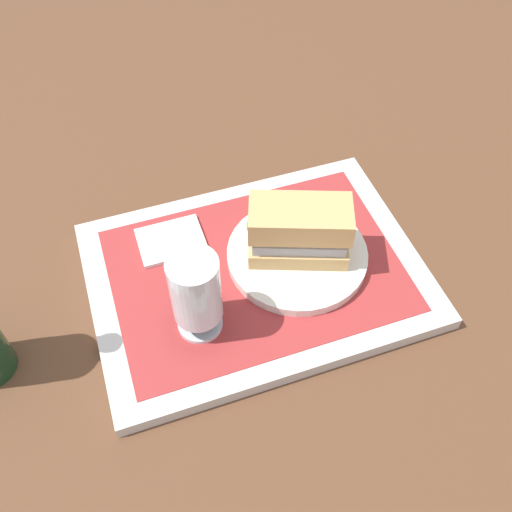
{
  "coord_description": "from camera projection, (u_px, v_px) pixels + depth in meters",
  "views": [
    {
      "loc": [
        0.15,
        0.44,
        0.64
      ],
      "look_at": [
        0.0,
        0.0,
        0.05
      ],
      "focal_mm": 40.25,
      "sensor_mm": 36.0,
      "label": 1
    }
  ],
  "objects": [
    {
      "name": "sandwich",
      "position": [
        297.0,
        232.0,
        0.73
      ],
      "size": [
        0.14,
        0.11,
        0.08
      ],
      "rotation": [
        0.0,
        0.0,
        -0.36
      ],
      "color": "tan",
      "rests_on": "plate"
    },
    {
      "name": "plate",
      "position": [
        298.0,
        256.0,
        0.77
      ],
      "size": [
        0.19,
        0.19,
        0.01
      ],
      "primitive_type": "cylinder",
      "color": "silver",
      "rests_on": "placemat"
    },
    {
      "name": "napkin_folded",
      "position": [
        171.0,
        241.0,
        0.8
      ],
      "size": [
        0.09,
        0.07,
        0.01
      ],
      "primitive_type": "cube",
      "color": "white",
      "rests_on": "placemat"
    },
    {
      "name": "placemat",
      "position": [
        256.0,
        270.0,
        0.77
      ],
      "size": [
        0.38,
        0.27,
        0.0
      ],
      "primitive_type": "cube",
      "color": "#9E2D2D",
      "rests_on": "tray"
    },
    {
      "name": "beer_glass",
      "position": [
        196.0,
        293.0,
        0.66
      ],
      "size": [
        0.06,
        0.06,
        0.12
      ],
      "color": "silver",
      "rests_on": "placemat"
    },
    {
      "name": "ground_plane",
      "position": [
        256.0,
        279.0,
        0.79
      ],
      "size": [
        3.0,
        3.0,
        0.0
      ],
      "primitive_type": "plane",
      "color": "brown"
    },
    {
      "name": "tray",
      "position": [
        256.0,
        274.0,
        0.78
      ],
      "size": [
        0.44,
        0.32,
        0.02
      ],
      "primitive_type": "cube",
      "color": "silver",
      "rests_on": "ground_plane"
    }
  ]
}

